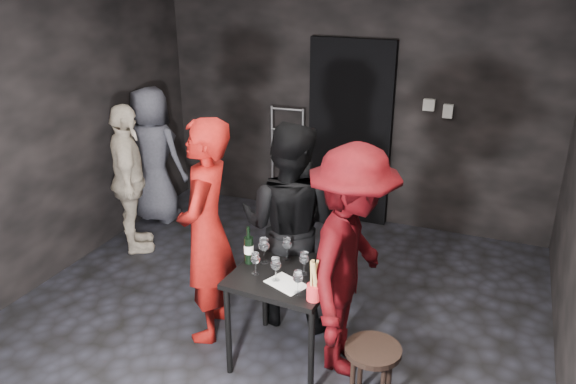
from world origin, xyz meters
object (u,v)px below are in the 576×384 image
at_px(woman_black, 289,211).
at_px(man_maroon, 352,245).
at_px(wine_bottle, 249,249).
at_px(breadstick_cup, 314,281).
at_px(bystander_cream, 129,177).
at_px(hand_truck, 286,195).
at_px(stool, 373,358).
at_px(server_red, 205,210).
at_px(bystander_grey, 153,152).
at_px(tasting_table, 286,284).

distance_m(woman_black, man_maroon, 0.76).
relative_size(wine_bottle, breadstick_cup, 0.95).
bearing_deg(bystander_cream, hand_truck, -75.20).
height_order(stool, woman_black, woman_black).
height_order(stool, man_maroon, man_maroon).
relative_size(stool, server_red, 0.22).
relative_size(woman_black, bystander_grey, 1.19).
bearing_deg(man_maroon, server_red, 91.40).
xyz_separation_m(tasting_table, server_red, (-0.70, 0.09, 0.44)).
xyz_separation_m(man_maroon, bystander_grey, (-2.85, 1.68, -0.17)).
xyz_separation_m(stool, man_maroon, (-0.28, 0.36, 0.62)).
distance_m(bystander_cream, bystander_grey, 0.78).
distance_m(server_red, wine_bottle, 0.46).
height_order(woman_black, breadstick_cup, woman_black).
xyz_separation_m(woman_black, man_maroon, (0.64, -0.40, 0.01)).
bearing_deg(man_maroon, hand_truck, 31.97).
relative_size(bystander_cream, wine_bottle, 5.59).
relative_size(bystander_cream, bystander_grey, 0.99).
height_order(tasting_table, wine_bottle, wine_bottle).
relative_size(woman_black, bystander_cream, 1.21).
xyz_separation_m(stool, wine_bottle, (-1.04, 0.28, 0.48)).
bearing_deg(stool, hand_truck, 122.57).
height_order(tasting_table, bystander_cream, bystander_cream).
bearing_deg(breadstick_cup, bystander_cream, 152.11).
xyz_separation_m(hand_truck, server_red, (0.34, -2.44, 0.86)).
bearing_deg(hand_truck, wine_bottle, -78.86).
bearing_deg(bystander_grey, man_maroon, 151.74).
height_order(man_maroon, breadstick_cup, man_maroon).
distance_m(server_red, breadstick_cup, 1.09).
height_order(tasting_table, server_red, server_red).
relative_size(hand_truck, woman_black, 0.65).
distance_m(man_maroon, breadstick_cup, 0.42).
bearing_deg(tasting_table, bystander_grey, 143.08).
height_order(wine_bottle, breadstick_cup, breadstick_cup).
height_order(woman_black, man_maroon, man_maroon).
bearing_deg(stool, breadstick_cup, -178.47).
distance_m(tasting_table, wine_bottle, 0.38).
height_order(server_red, bystander_grey, server_red).
distance_m(woman_black, wine_bottle, 0.52).
xyz_separation_m(server_red, man_maroon, (1.16, 0.02, -0.09)).
relative_size(server_red, breadstick_cup, 7.04).
relative_size(stool, bystander_grey, 0.28).
bearing_deg(hand_truck, stool, -62.67).
bearing_deg(tasting_table, breadstick_cup, -39.86).
xyz_separation_m(woman_black, breadstick_cup, (0.50, -0.78, -0.11)).
height_order(hand_truck, woman_black, woman_black).
xyz_separation_m(server_red, breadstick_cup, (1.01, -0.35, -0.20)).
xyz_separation_m(woman_black, bystander_grey, (-2.21, 1.28, -0.16)).
bearing_deg(server_red, breadstick_cup, 57.14).
height_order(bystander_cream, wine_bottle, bystander_cream).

